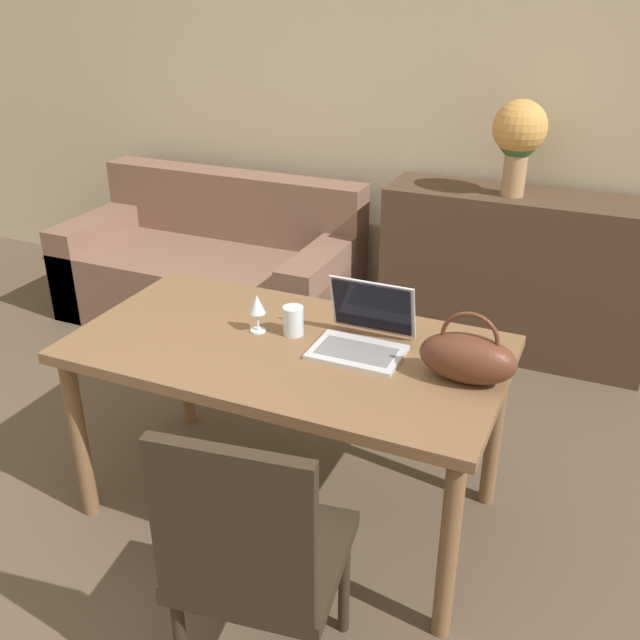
{
  "coord_description": "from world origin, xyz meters",
  "views": [
    {
      "loc": [
        1.13,
        -1.26,
        1.9
      ],
      "look_at": [
        0.26,
        0.71,
        0.84
      ],
      "focal_mm": 40.0,
      "sensor_mm": 36.0,
      "label": 1
    }
  ],
  "objects": [
    {
      "name": "drinking_glass",
      "position": [
        0.12,
        0.79,
        0.77
      ],
      "size": [
        0.07,
        0.07,
        0.11
      ],
      "color": "silver",
      "rests_on": "dining_table"
    },
    {
      "name": "chair",
      "position": [
        0.4,
        -0.04,
        0.52
      ],
      "size": [
        0.5,
        0.5,
        0.94
      ],
      "rotation": [
        0.0,
        0.0,
        0.14
      ],
      "color": "#2D2319",
      "rests_on": "ground_plane"
    },
    {
      "name": "laptop",
      "position": [
        0.38,
        0.81,
        0.78
      ],
      "size": [
        0.31,
        0.28,
        0.22
      ],
      "color": "silver",
      "rests_on": "dining_table"
    },
    {
      "name": "ground_plane",
      "position": [
        0.0,
        0.0,
        0.0
      ],
      "size": [
        14.0,
        14.0,
        0.0
      ],
      "primitive_type": "plane",
      "color": "brown"
    },
    {
      "name": "wine_glass",
      "position": [
        -0.01,
        0.76,
        0.82
      ],
      "size": [
        0.06,
        0.06,
        0.14
      ],
      "color": "silver",
      "rests_on": "dining_table"
    },
    {
      "name": "dining_table",
      "position": [
        0.13,
        0.71,
        0.64
      ],
      "size": [
        1.51,
        0.81,
        0.72
      ],
      "color": "brown",
      "rests_on": "ground_plane"
    },
    {
      "name": "handbag",
      "position": [
        0.76,
        0.72,
        0.81
      ],
      "size": [
        0.31,
        0.15,
        0.24
      ],
      "color": "#592D1E",
      "rests_on": "dining_table"
    },
    {
      "name": "couch",
      "position": [
        -1.06,
        2.11,
        0.28
      ],
      "size": [
        1.7,
        0.84,
        0.82
      ],
      "color": "#7F5B4C",
      "rests_on": "ground_plane"
    },
    {
      "name": "sideboard",
      "position": [
        0.66,
        2.38,
        0.44
      ],
      "size": [
        1.4,
        0.4,
        0.88
      ],
      "color": "#4C3828",
      "rests_on": "ground_plane"
    },
    {
      "name": "wall_back",
      "position": [
        0.0,
        2.67,
        1.35
      ],
      "size": [
        10.0,
        0.06,
        2.7
      ],
      "color": "beige",
      "rests_on": "ground_plane"
    },
    {
      "name": "flower_vase",
      "position": [
        0.6,
        2.34,
        1.18
      ],
      "size": [
        0.26,
        0.26,
        0.47
      ],
      "color": "tan",
      "rests_on": "sideboard"
    }
  ]
}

